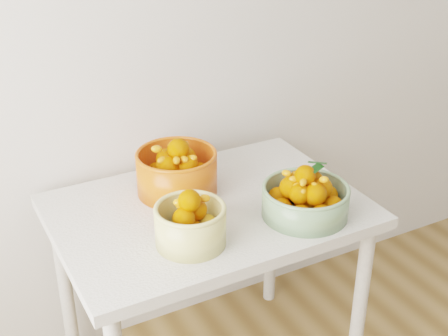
{
  "coord_description": "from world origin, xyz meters",
  "views": [
    {
      "loc": [
        -1.13,
        0.02,
        1.8
      ],
      "look_at": [
        -0.33,
        1.53,
        0.92
      ],
      "focal_mm": 50.0,
      "sensor_mm": 36.0,
      "label": 1
    }
  ],
  "objects_px": {
    "bowl_green": "(305,198)",
    "bowl_orange": "(177,171)",
    "table": "(209,231)",
    "bowl_cream": "(190,224)"
  },
  "relations": [
    {
      "from": "bowl_cream",
      "to": "table",
      "type": "bearing_deg",
      "value": 49.37
    },
    {
      "from": "table",
      "to": "bowl_green",
      "type": "relative_size",
      "value": 3.26
    },
    {
      "from": "bowl_green",
      "to": "table",
      "type": "bearing_deg",
      "value": 141.94
    },
    {
      "from": "bowl_green",
      "to": "bowl_orange",
      "type": "bearing_deg",
      "value": 131.77
    },
    {
      "from": "table",
      "to": "bowl_orange",
      "type": "distance_m",
      "value": 0.23
    },
    {
      "from": "bowl_green",
      "to": "bowl_orange",
      "type": "relative_size",
      "value": 1.11
    },
    {
      "from": "bowl_green",
      "to": "bowl_orange",
      "type": "xyz_separation_m",
      "value": [
        -0.29,
        0.33,
        0.02
      ]
    },
    {
      "from": "bowl_green",
      "to": "bowl_orange",
      "type": "distance_m",
      "value": 0.44
    },
    {
      "from": "bowl_cream",
      "to": "bowl_green",
      "type": "xyz_separation_m",
      "value": [
        0.39,
        -0.03,
        -0.01
      ]
    },
    {
      "from": "bowl_orange",
      "to": "bowl_cream",
      "type": "bearing_deg",
      "value": -107.24
    }
  ]
}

